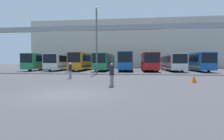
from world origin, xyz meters
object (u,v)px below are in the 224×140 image
(bus_slot_5, at_px, (149,61))
(bus_slot_7, at_px, (195,61))
(traffic_cone, at_px, (194,79))
(pedestrian_mid_left, at_px, (70,70))
(bus_slot_2, at_px, (85,61))
(pedestrian_near_right, at_px, (112,74))
(bus_slot_4, at_px, (126,60))
(bus_slot_1, at_px, (62,61))
(lamp_post, at_px, (97,38))
(bus_slot_0, at_px, (44,61))
(bus_slot_3, at_px, (105,61))
(bus_slot_6, at_px, (172,61))

(bus_slot_5, bearing_deg, bus_slot_7, 6.98)
(traffic_cone, bearing_deg, bus_slot_5, 96.23)
(bus_slot_7, distance_m, pedestrian_mid_left, 24.26)
(bus_slot_2, xyz_separation_m, bus_slot_7, (20.80, -0.15, -0.10))
(bus_slot_2, xyz_separation_m, pedestrian_near_right, (8.19, -21.80, -1.05))
(pedestrian_near_right, bearing_deg, bus_slot_4, 35.42)
(bus_slot_1, height_order, lamp_post, lamp_post)
(pedestrian_mid_left, bearing_deg, bus_slot_2, 18.70)
(pedestrian_mid_left, bearing_deg, bus_slot_4, -9.59)
(bus_slot_2, xyz_separation_m, traffic_cone, (14.45, -19.18, -1.58))
(bus_slot_1, height_order, traffic_cone, bus_slot_1)
(bus_slot_7, height_order, pedestrian_near_right, bus_slot_7)
(bus_slot_2, xyz_separation_m, lamp_post, (4.77, -10.78, 2.95))
(bus_slot_4, bearing_deg, bus_slot_0, 177.06)
(pedestrian_mid_left, bearing_deg, bus_slot_1, 32.62)
(bus_slot_0, xyz_separation_m, bus_slot_4, (16.64, -0.85, 0.10))
(lamp_post, bearing_deg, bus_slot_3, 93.24)
(bus_slot_1, xyz_separation_m, bus_slot_5, (16.64, -0.16, 0.07))
(bus_slot_2, height_order, bus_slot_3, bus_slot_2)
(bus_slot_5, relative_size, traffic_cone, 16.62)
(bus_slot_0, bearing_deg, pedestrian_near_right, -52.61)
(bus_slot_0, relative_size, bus_slot_3, 0.97)
(bus_slot_0, distance_m, bus_slot_3, 12.48)
(bus_slot_4, distance_m, lamp_post, 10.77)
(bus_slot_1, distance_m, lamp_post, 13.59)
(bus_slot_6, bearing_deg, bus_slot_4, -174.34)
(bus_slot_0, relative_size, bus_slot_1, 1.16)
(bus_slot_2, distance_m, lamp_post, 12.15)
(bus_slot_2, bearing_deg, bus_slot_1, -166.30)
(bus_slot_3, bearing_deg, traffic_cone, -61.76)
(bus_slot_6, xyz_separation_m, bus_slot_7, (4.16, 0.07, 0.08))
(bus_slot_5, height_order, lamp_post, lamp_post)
(pedestrian_near_right, bearing_deg, bus_slot_7, 5.54)
(traffic_cone, height_order, lamp_post, lamp_post)
(bus_slot_0, bearing_deg, bus_slot_7, 0.07)
(bus_slot_3, height_order, bus_slot_6, bus_slot_3)
(pedestrian_near_right, bearing_deg, bus_slot_2, 56.37)
(bus_slot_6, distance_m, pedestrian_mid_left, 21.43)
(bus_slot_4, relative_size, lamp_post, 1.16)
(bus_slot_2, distance_m, bus_slot_3, 4.16)
(bus_slot_4, distance_m, bus_slot_5, 4.16)
(bus_slot_2, xyz_separation_m, bus_slot_3, (4.16, -0.03, -0.10))
(bus_slot_1, relative_size, pedestrian_near_right, 6.58)
(pedestrian_near_right, bearing_deg, pedestrian_mid_left, 80.93)
(bus_slot_3, bearing_deg, bus_slot_2, 179.60)
(traffic_cone, bearing_deg, bus_slot_0, 140.16)
(pedestrian_near_right, distance_m, lamp_post, 12.21)
(pedestrian_near_right, distance_m, pedestrian_mid_left, 6.67)
(pedestrian_mid_left, bearing_deg, bus_slot_6, -30.74)
(bus_slot_3, height_order, pedestrian_near_right, bus_slot_3)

